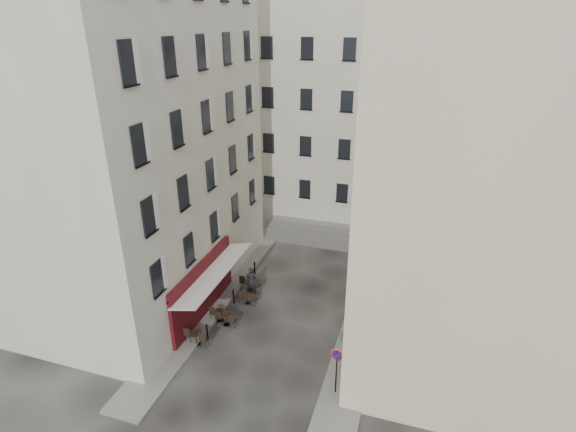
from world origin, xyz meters
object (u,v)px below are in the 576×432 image
at_px(bistro_table_a, 197,337).
at_px(pedestrian, 251,280).
at_px(bistro_table_b, 226,319).
at_px(no_parking_sign, 337,363).

xyz_separation_m(bistro_table_a, pedestrian, (0.94, 5.51, 0.40)).
bearing_deg(bistro_table_b, no_parking_sign, -24.31).
bearing_deg(pedestrian, bistro_table_b, 64.05).
relative_size(no_parking_sign, bistro_table_a, 1.84).
height_order(bistro_table_b, pedestrian, pedestrian).
xyz_separation_m(no_parking_sign, bistro_table_a, (-7.75, 1.16, -1.31)).
xyz_separation_m(bistro_table_b, pedestrian, (0.12, 3.53, 0.46)).
bearing_deg(bistro_table_a, bistro_table_b, 67.59).
relative_size(bistro_table_b, pedestrian, 0.68).
distance_m(bistro_table_a, bistro_table_b, 2.14).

